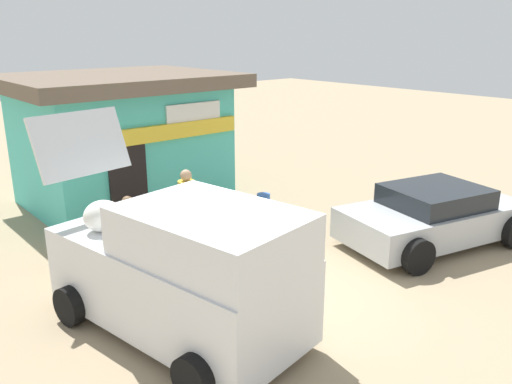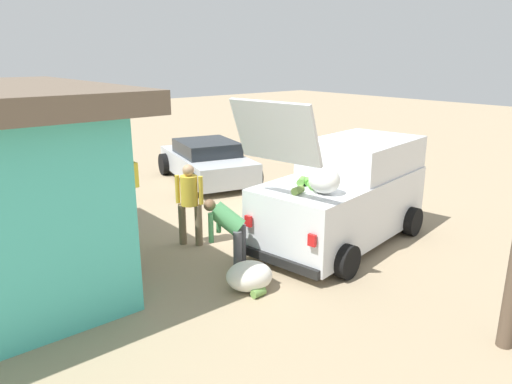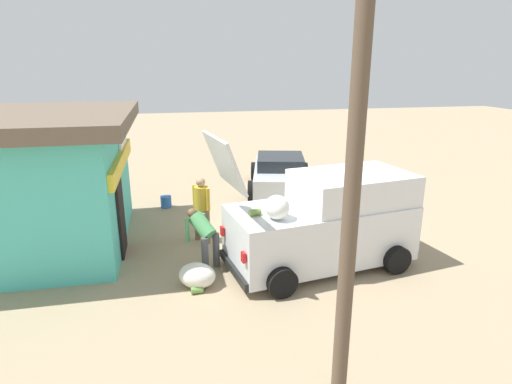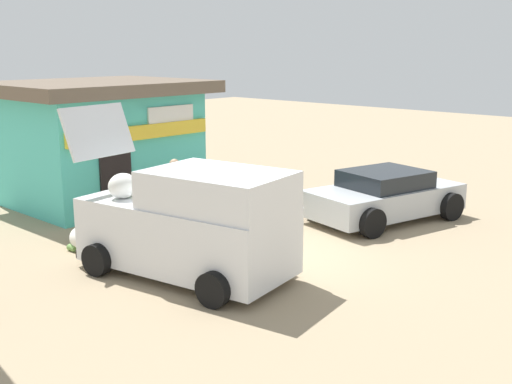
# 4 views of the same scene
# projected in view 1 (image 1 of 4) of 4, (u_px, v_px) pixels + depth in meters

# --- Properties ---
(ground_plane) EXTENTS (60.00, 60.00, 0.00)m
(ground_plane) POSITION_uv_depth(u_px,v_px,m) (267.00, 299.00, 8.70)
(ground_plane) COLOR #9E896B
(storefront_bar) EXTENTS (5.33, 4.40, 3.26)m
(storefront_bar) POSITION_uv_depth(u_px,v_px,m) (122.00, 137.00, 13.25)
(storefront_bar) COLOR #4CC6B7
(storefront_bar) RESTS_ON ground_plane
(delivery_van) EXTENTS (2.64, 4.57, 3.03)m
(delivery_van) POSITION_uv_depth(u_px,v_px,m) (181.00, 269.00, 7.48)
(delivery_van) COLOR silver
(delivery_van) RESTS_ON ground_plane
(parked_sedan) EXTENTS (4.22, 2.88, 1.22)m
(parked_sedan) POSITION_uv_depth(u_px,v_px,m) (433.00, 216.00, 10.86)
(parked_sedan) COLOR #B2B7BC
(parked_sedan) RESTS_ON ground_plane
(vendor_standing) EXTENTS (0.48, 0.48, 1.66)m
(vendor_standing) POSITION_uv_depth(u_px,v_px,m) (187.00, 203.00, 10.48)
(vendor_standing) COLOR #726047
(vendor_standing) RESTS_ON ground_plane
(customer_bending) EXTENTS (0.73, 0.72, 1.29)m
(customer_bending) POSITION_uv_depth(u_px,v_px,m) (122.00, 227.00, 9.70)
(customer_bending) COLOR #4C4C51
(customer_bending) RESTS_ON ground_plane
(unloaded_banana_pile) EXTENTS (0.92, 0.94, 0.50)m
(unloaded_banana_pile) POSITION_uv_depth(u_px,v_px,m) (75.00, 263.00, 9.49)
(unloaded_banana_pile) COLOR silver
(unloaded_banana_pile) RESTS_ON ground_plane
(paint_bucket) EXTENTS (0.33, 0.33, 0.36)m
(paint_bucket) POSITION_uv_depth(u_px,v_px,m) (263.00, 201.00, 13.14)
(paint_bucket) COLOR blue
(paint_bucket) RESTS_ON ground_plane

